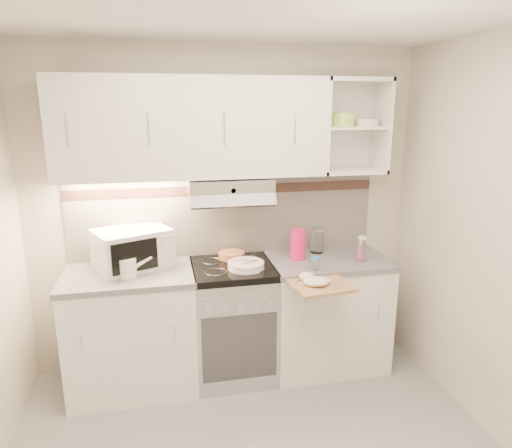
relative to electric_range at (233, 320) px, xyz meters
name	(u,v)px	position (x,y,z in m)	size (l,w,h in m)	color
room_shell	(252,185)	(0.00, -0.73, 1.18)	(3.04, 2.84, 2.52)	beige
base_cabinet_left	(133,333)	(-0.75, 0.00, -0.02)	(0.90, 0.60, 0.86)	white
worktop_left	(128,275)	(-0.75, 0.00, 0.43)	(0.92, 0.62, 0.04)	slate
base_cabinet_right	(325,314)	(0.75, 0.00, -0.02)	(0.90, 0.60, 0.86)	white
worktop_right	(328,261)	(0.75, 0.00, 0.43)	(0.92, 0.62, 0.04)	slate
electric_range	(233,320)	(0.00, 0.00, 0.00)	(0.60, 0.60, 0.90)	#B7B7BC
microwave	(132,248)	(-0.72, 0.12, 0.59)	(0.61, 0.55, 0.29)	silver
watering_can	(128,267)	(-0.74, -0.08, 0.52)	(0.24, 0.12, 0.21)	silver
plate_stack	(246,265)	(0.09, -0.09, 0.47)	(0.27, 0.27, 0.06)	white
bread_loaf	(232,255)	(0.02, 0.16, 0.47)	(0.20, 0.20, 0.05)	#B27249
pink_pitcher	(298,244)	(0.52, 0.04, 0.57)	(0.13, 0.12, 0.23)	#E2135F
glass_jar	(317,240)	(0.72, 0.16, 0.55)	(0.11, 0.11, 0.21)	silver
spice_jar	(316,263)	(0.57, -0.22, 0.50)	(0.07, 0.07, 0.10)	white
spray_bottle	(360,250)	(0.98, -0.09, 0.53)	(0.08, 0.08, 0.21)	pink
cutting_board	(320,285)	(0.54, -0.43, 0.42)	(0.40, 0.36, 0.02)	tan
dish_towel	(315,278)	(0.50, -0.41, 0.46)	(0.23, 0.20, 0.06)	silver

